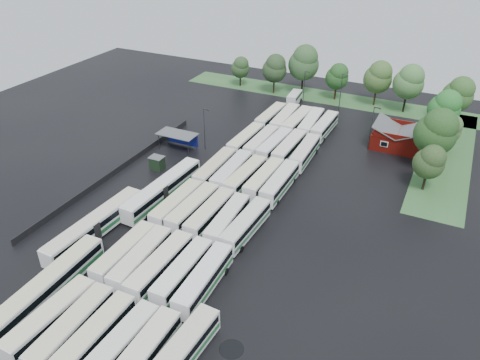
% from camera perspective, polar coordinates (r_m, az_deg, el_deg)
% --- Properties ---
extents(ground, '(160.00, 160.00, 0.00)m').
position_cam_1_polar(ground, '(76.14, -5.33, -5.44)').
color(ground, black).
rests_on(ground, ground).
extents(brick_building, '(10.07, 8.60, 5.39)m').
position_cam_1_polar(brick_building, '(104.36, 18.64, 4.78)').
color(brick_building, maroon).
rests_on(brick_building, ground).
extents(wash_shed, '(8.20, 4.20, 3.58)m').
position_cam_1_polar(wash_shed, '(98.71, -7.53, 5.42)').
color(wash_shed, '#2D2D30').
rests_on(wash_shed, ground).
extents(utility_hut, '(2.70, 2.20, 2.62)m').
position_cam_1_polar(utility_hut, '(92.10, -10.08, 2.08)').
color(utility_hut, black).
rests_on(utility_hut, ground).
extents(grass_strip_north, '(80.00, 10.00, 0.01)m').
position_cam_1_polar(grass_strip_north, '(128.82, 10.48, 9.90)').
color(grass_strip_north, '#336230').
rests_on(grass_strip_north, ground).
extents(grass_strip_east, '(10.00, 50.00, 0.01)m').
position_cam_1_polar(grass_strip_east, '(104.78, 23.81, 2.66)').
color(grass_strip_east, '#336230').
rests_on(grass_strip_east, ground).
extents(west_fence, '(0.10, 50.00, 1.20)m').
position_cam_1_polar(west_fence, '(92.74, -14.69, 1.20)').
color(west_fence, '#2D2D30').
rests_on(west_fence, ground).
extents(bus_r0c0, '(3.18, 12.88, 3.56)m').
position_cam_1_polar(bus_r0c0, '(62.50, -22.06, -15.44)').
color(bus_r0c0, silver).
rests_on(bus_r0c0, ground).
extents(bus_r0c1, '(3.09, 12.76, 3.53)m').
position_cam_1_polar(bus_r0c1, '(60.59, -19.78, -16.67)').
color(bus_r0c1, silver).
rests_on(bus_r0c1, ground).
extents(bus_r0c2, '(2.67, 12.49, 3.48)m').
position_cam_1_polar(bus_r0c2, '(58.91, -17.39, -17.87)').
color(bus_r0c2, silver).
rests_on(bus_r0c2, ground).
extents(bus_r0c3, '(2.96, 12.46, 3.45)m').
position_cam_1_polar(bus_r0c3, '(57.24, -14.60, -19.17)').
color(bus_r0c3, silver).
rests_on(bus_r0c3, ground).
extents(bus_r0c4, '(2.90, 12.86, 3.57)m').
position_cam_1_polar(bus_r0c4, '(55.70, -12.02, -20.48)').
color(bus_r0c4, silver).
rests_on(bus_r0c4, ground).
extents(bus_r1c0, '(2.76, 12.37, 3.43)m').
position_cam_1_polar(bus_r1c0, '(69.20, -13.87, -8.65)').
color(bus_r1c0, silver).
rests_on(bus_r1c0, ground).
extents(bus_r1c1, '(3.18, 12.67, 3.50)m').
position_cam_1_polar(bus_r1c1, '(67.60, -11.96, -9.43)').
color(bus_r1c1, silver).
rests_on(bus_r1c1, ground).
extents(bus_r1c2, '(2.86, 12.94, 3.59)m').
position_cam_1_polar(bus_r1c2, '(65.94, -9.70, -10.29)').
color(bus_r1c2, silver).
rests_on(bus_r1c2, ground).
extents(bus_r1c3, '(2.76, 12.41, 3.45)m').
position_cam_1_polar(bus_r1c3, '(64.73, -6.98, -11.05)').
color(bus_r1c3, silver).
rests_on(bus_r1c3, ground).
extents(bus_r1c4, '(3.15, 12.78, 3.53)m').
position_cam_1_polar(bus_r1c4, '(63.29, -4.43, -11.99)').
color(bus_r1c4, silver).
rests_on(bus_r1c4, ground).
extents(bus_r2c0, '(2.86, 12.53, 3.48)m').
position_cam_1_polar(bus_r2c0, '(77.86, -7.68, -2.98)').
color(bus_r2c0, silver).
rests_on(bus_r2c0, ground).
extents(bus_r2c1, '(2.99, 12.65, 3.50)m').
position_cam_1_polar(bus_r2c1, '(76.57, -5.74, -3.47)').
color(bus_r2c1, silver).
rests_on(bus_r2c1, ground).
extents(bus_r2c2, '(2.74, 12.40, 3.45)m').
position_cam_1_polar(bus_r2c2, '(75.13, -3.67, -4.14)').
color(bus_r2c2, silver).
rests_on(bus_r2c2, ground).
extents(bus_r2c3, '(3.18, 12.38, 3.42)m').
position_cam_1_polar(bus_r2c3, '(73.60, -1.51, -4.93)').
color(bus_r2c3, silver).
rests_on(bus_r2c3, ground).
extents(bus_r2c4, '(3.10, 12.49, 3.45)m').
position_cam_1_polar(bus_r2c4, '(72.54, 0.73, -5.50)').
color(bus_r2c4, silver).
rests_on(bus_r2c4, ground).
extents(bus_r3c0, '(2.88, 12.77, 3.55)m').
position_cam_1_polar(bus_r3c0, '(87.50, -3.03, 1.39)').
color(bus_r3c0, silver).
rests_on(bus_r3c0, ground).
extents(bus_r3c1, '(2.99, 12.96, 3.59)m').
position_cam_1_polar(bus_r3c1, '(86.29, -0.99, 1.00)').
color(bus_r3c1, silver).
rests_on(bus_r3c1, ground).
extents(bus_r3c2, '(3.12, 12.44, 3.44)m').
position_cam_1_polar(bus_r3c2, '(85.01, 0.68, 0.44)').
color(bus_r3c2, silver).
rests_on(bus_r3c2, ground).
extents(bus_r3c3, '(2.92, 12.47, 3.45)m').
position_cam_1_polar(bus_r3c3, '(84.21, 2.93, 0.09)').
color(bus_r3c3, silver).
rests_on(bus_r3c3, ground).
extents(bus_r3c4, '(2.73, 12.74, 3.55)m').
position_cam_1_polar(bus_r3c4, '(83.26, 4.88, -0.34)').
color(bus_r3c4, silver).
rests_on(bus_r3c4, ground).
extents(bus_r4c0, '(2.99, 12.62, 3.49)m').
position_cam_1_polar(bus_r4c0, '(98.29, 0.72, 4.90)').
color(bus_r4c0, silver).
rests_on(bus_r4c0, ground).
extents(bus_r4c1, '(2.84, 12.38, 3.43)m').
position_cam_1_polar(bus_r4c1, '(97.39, 2.63, 4.58)').
color(bus_r4c1, silver).
rests_on(bus_r4c1, ground).
extents(bus_r4c2, '(3.19, 12.55, 3.46)m').
position_cam_1_polar(bus_r4c2, '(96.36, 4.23, 4.24)').
color(bus_r4c2, silver).
rests_on(bus_r4c2, ground).
extents(bus_r4c3, '(2.93, 12.84, 3.56)m').
position_cam_1_polar(bus_r4c3, '(95.45, 6.04, 3.91)').
color(bus_r4c3, silver).
rests_on(bus_r4c3, ground).
extents(bus_r4c4, '(2.98, 12.50, 3.46)m').
position_cam_1_polar(bus_r4c4, '(94.13, 7.92, 3.34)').
color(bus_r4c4, silver).
rests_on(bus_r4c4, ground).
extents(bus_r5c0, '(2.95, 12.44, 3.45)m').
position_cam_1_polar(bus_r5c0, '(109.72, 3.78, 7.68)').
color(bus_r5c0, silver).
rests_on(bus_r5c0, ground).
extents(bus_r5c1, '(3.15, 13.07, 3.62)m').
position_cam_1_polar(bus_r5c1, '(108.53, 5.49, 7.39)').
color(bus_r5c1, silver).
rests_on(bus_r5c1, ground).
extents(bus_r5c2, '(3.11, 12.99, 3.60)m').
position_cam_1_polar(bus_r5c2, '(107.61, 7.02, 7.08)').
color(bus_r5c2, silver).
rests_on(bus_r5c2, ground).
extents(bus_r5c3, '(3.34, 13.03, 3.60)m').
position_cam_1_polar(bus_r5c3, '(106.94, 8.64, 6.80)').
color(bus_r5c3, silver).
rests_on(bus_r5c3, ground).
extents(bus_r5c4, '(2.82, 12.32, 3.42)m').
position_cam_1_polar(bus_r5c4, '(106.42, 10.26, 6.47)').
color(bus_r5c4, silver).
rests_on(bus_r5c4, ground).
extents(artic_bus_west_a, '(3.27, 19.54, 3.61)m').
position_cam_1_polar(artic_bus_west_a, '(66.72, -22.56, -12.07)').
color(artic_bus_west_a, silver).
rests_on(artic_bus_west_a, ground).
extents(artic_bus_west_b, '(3.61, 19.48, 3.59)m').
position_cam_1_polar(artic_bus_west_b, '(82.15, -9.39, -1.11)').
color(artic_bus_west_b, silver).
rests_on(artic_bus_west_b, ground).
extents(artic_bus_west_c, '(3.53, 19.44, 3.59)m').
position_cam_1_polar(artic_bus_west_c, '(75.64, -17.24, -5.32)').
color(artic_bus_west_c, silver).
rests_on(artic_bus_west_c, ground).
extents(minibus, '(2.97, 6.74, 2.87)m').
position_cam_1_polar(minibus, '(122.67, 6.64, 9.93)').
color(minibus, white).
rests_on(minibus, ground).
extents(tree_north_0, '(5.14, 5.14, 8.51)m').
position_cam_1_polar(tree_north_0, '(133.22, 0.07, 13.60)').
color(tree_north_0, black).
rests_on(tree_north_0, ground).
extents(tree_north_1, '(6.53, 6.53, 10.81)m').
position_cam_1_polar(tree_north_1, '(127.71, 4.27, 13.45)').
color(tree_north_1, '#34231A').
rests_on(tree_north_1, ground).
extents(tree_north_2, '(8.07, 8.07, 13.37)m').
position_cam_1_polar(tree_north_2, '(127.76, 7.83, 14.03)').
color(tree_north_2, black).
rests_on(tree_north_2, ground).
extents(tree_north_3, '(5.93, 5.93, 9.81)m').
position_cam_1_polar(tree_north_3, '(125.53, 11.80, 12.27)').
color(tree_north_3, '#371F11').
rests_on(tree_north_3, ground).
extents(tree_north_4, '(7.05, 7.05, 11.68)m').
position_cam_1_polar(tree_north_4, '(123.67, 16.54, 11.97)').
color(tree_north_4, '#382815').
rests_on(tree_north_4, ground).
extents(tree_north_5, '(7.36, 7.36, 12.19)m').
position_cam_1_polar(tree_north_5, '(121.44, 19.95, 11.23)').
color(tree_north_5, black).
rests_on(tree_north_5, ground).
extents(tree_north_6, '(6.98, 6.98, 11.56)m').
position_cam_1_polar(tree_north_6, '(118.71, 25.13, 9.51)').
color(tree_north_6, black).
rests_on(tree_north_6, ground).
extents(tree_east_0, '(5.50, 5.50, 9.11)m').
position_cam_1_polar(tree_east_0, '(88.16, 22.16, 2.11)').
color(tree_east_0, black).
rests_on(tree_east_0, ground).
extents(tree_east_1, '(7.85, 7.85, 13.00)m').
position_cam_1_polar(tree_east_1, '(94.18, 22.88, 5.49)').
color(tree_east_1, '#2E1F16').
rests_on(tree_east_1, ground).
extents(tree_east_2, '(5.26, 5.25, 8.69)m').
position_cam_1_polar(tree_east_2, '(103.51, 24.13, 5.72)').
color(tree_east_2, black).
rests_on(tree_east_2, ground).
extents(tree_east_3, '(6.85, 6.85, 11.34)m').
position_cam_1_polar(tree_east_3, '(109.47, 23.74, 8.09)').
color(tree_east_3, '#322018').
rests_on(tree_east_3, ground).
extents(tree_east_4, '(5.52, 5.52, 9.15)m').
position_cam_1_polar(tree_east_4, '(120.28, 24.40, 9.13)').
color(tree_east_4, black).
rests_on(tree_east_4, ground).
extents(lamp_post_ne, '(1.46, 0.28, 9.48)m').
position_cam_1_polar(lamp_post_ne, '(100.16, 15.82, 6.46)').
color(lamp_post_ne, '#2D2D30').
rests_on(lamp_post_ne, ground).
extents(lamp_post_nw, '(1.40, 0.27, 9.12)m').
position_cam_1_polar(lamp_post_nw, '(96.81, -4.32, 6.59)').
color(lamp_post_nw, '#2D2D30').
rests_on(lamp_post_nw, ground).
extents(lamp_post_back_w, '(1.40, 0.27, 9.09)m').
position_cam_1_polar(lamp_post_back_w, '(120.16, 7.87, 11.27)').
color(lamp_post_back_w, '#2D2D30').
rests_on(lamp_post_back_w, ground).
extents(lamp_post_back_e, '(1.51, 0.29, 9.79)m').
position_cam_1_polar(lamp_post_back_e, '(117.39, 12.26, 10.60)').
color(lamp_post_back_e, '#2D2D30').
rests_on(lamp_post_back_e, ground).
extents(puddle_0, '(3.51, 3.51, 0.01)m').
position_cam_1_polar(puddle_0, '(63.78, -16.44, -15.51)').
color(puddle_0, black).
rests_on(puddle_0, ground).
extents(puddle_1, '(3.06, 3.06, 0.01)m').
position_cam_1_polar(puddle_1, '(57.83, -9.42, -20.62)').
color(puddle_1, black).
rests_on(puddle_1, ground).
extents(puddle_2, '(7.65, 7.65, 0.01)m').
position_cam_1_polar(puddle_2, '(81.11, -10.76, -3.39)').
color(puddle_2, black).
rests_on(puddle_2, ground).
extents(puddle_3, '(3.91, 3.91, 0.01)m').
position_cam_1_polar(puddle_3, '(70.62, -2.65, -8.66)').
color(puddle_3, black).
rests_on(puddle_3, ground).
extents(puddle_4, '(2.98, 2.98, 0.01)m').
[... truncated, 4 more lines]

